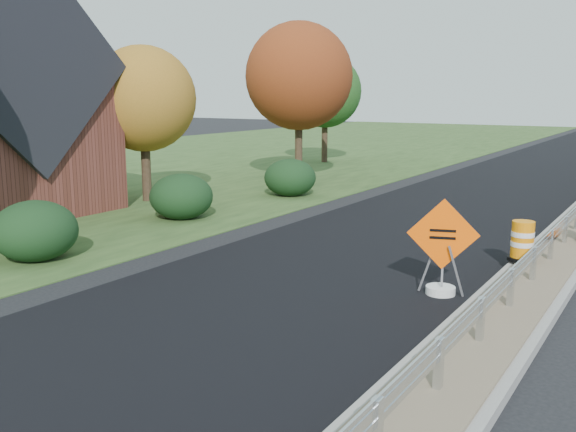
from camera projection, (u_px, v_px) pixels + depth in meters
The scene contains 11 objects.
ground at pixel (549, 268), 15.28m from camera, with size 140.00×140.00×0.00m, color black.
grass_verge_near at pixel (131, 167), 36.09m from camera, with size 30.00×120.00×0.03m, color #2C461E.
milled_overlay at pixel (481, 196), 25.90m from camera, with size 7.20×120.00×0.01m, color black.
hedge_south at pixel (35, 231), 15.86m from camera, with size 2.09×2.09×1.52m, color black.
hedge_mid at pixel (181, 196), 21.12m from camera, with size 2.09×2.09×1.52m, color black.
hedge_north at pixel (290, 177), 25.86m from camera, with size 2.09×2.09×1.52m, color black.
tree_near_yellow at pixel (143, 99), 24.01m from camera, with size 3.96×3.96×5.88m.
tree_near_red at pixel (299, 76), 29.46m from camera, with size 4.95×4.95×7.35m.
tree_near_back at pixel (325, 91), 37.80m from camera, with size 4.29×4.29×6.37m.
caution_sign at pixel (441, 271), 13.18m from camera, with size 1.39×0.61×2.01m.
barrel_median_near at pixel (522, 242), 15.00m from camera, with size 0.64×0.64×0.94m.
Camera 1 is at (2.53, -15.84, 4.10)m, focal length 40.00 mm.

